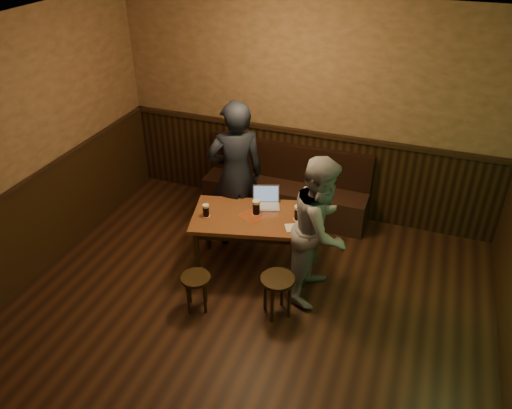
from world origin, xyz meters
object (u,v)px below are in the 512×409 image
at_px(bench, 285,193).
at_px(pint_mid, 256,207).
at_px(person_suit, 236,175).
at_px(laptop, 266,201).
at_px(stool_right, 278,285).
at_px(pint_right, 298,213).
at_px(pub_table, 253,223).
at_px(stool_left, 196,283).
at_px(person_grey, 321,229).
at_px(pint_left, 206,210).

relative_size(bench, pint_mid, 12.67).
distance_m(pint_mid, person_suit, 0.57).
bearing_deg(laptop, stool_right, -84.09).
bearing_deg(pint_right, pub_table, -167.91).
distance_m(stool_left, pint_right, 1.32).
distance_m(stool_right, person_grey, 0.72).
xyz_separation_m(stool_right, person_suit, (-0.88, 1.08, 0.54)).
distance_m(bench, pint_right, 1.33).
relative_size(pint_mid, person_suit, 0.09).
height_order(bench, pint_left, bench).
relative_size(pint_left, pint_mid, 0.86).
bearing_deg(bench, person_grey, -60.19).
height_order(pint_mid, pint_right, pint_mid).
height_order(laptop, person_suit, person_suit).
xyz_separation_m(pint_left, pint_mid, (0.50, 0.23, 0.01)).
xyz_separation_m(stool_left, pint_right, (0.79, 0.95, 0.46)).
xyz_separation_m(stool_right, person_grey, (0.29, 0.50, 0.43)).
bearing_deg(pint_left, pub_table, 20.70).
bearing_deg(bench, person_suit, -114.94).
xyz_separation_m(pub_table, pint_right, (0.49, 0.10, 0.18)).
bearing_deg(laptop, person_grey, -49.32).
xyz_separation_m(stool_left, person_grey, (1.10, 0.70, 0.48)).
height_order(pub_table, pint_left, pint_left).
bearing_deg(pint_mid, pub_table, -115.15).
height_order(pint_mid, person_grey, person_grey).
relative_size(bench, person_grey, 1.36).
bearing_deg(pub_table, pint_left, -173.45).
distance_m(bench, pint_mid, 1.29).
bearing_deg(laptop, bench, 73.64).
distance_m(stool_right, pint_mid, 0.94).
bearing_deg(laptop, pub_table, -123.26).
relative_size(stool_right, person_grey, 0.29).
height_order(pint_left, person_suit, person_suit).
relative_size(pub_table, pint_mid, 8.43).
relative_size(pint_right, person_grey, 0.10).
bearing_deg(pint_mid, bench, 91.12).
distance_m(stool_left, pint_left, 0.82).
bearing_deg(pint_right, stool_right, -88.60).
height_order(bench, person_suit, person_suit).
distance_m(pint_right, laptop, 0.45).
xyz_separation_m(stool_left, pint_mid, (0.33, 0.90, 0.46)).
height_order(pub_table, pint_mid, pint_mid).
bearing_deg(person_suit, pub_table, 98.37).
distance_m(laptop, person_suit, 0.50).
distance_m(pub_table, pint_mid, 0.19).
bearing_deg(pint_left, stool_right, -25.02).
bearing_deg(person_grey, stool_right, 153.88).
xyz_separation_m(pint_left, pint_right, (0.97, 0.29, 0.01)).
bearing_deg(stool_right, pub_table, 128.24).
height_order(pint_left, person_grey, person_grey).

